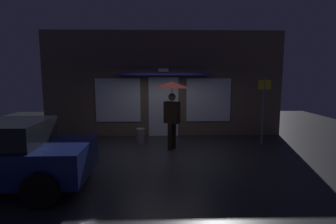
{
  "coord_description": "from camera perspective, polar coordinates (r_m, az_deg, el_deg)",
  "views": [
    {
      "loc": [
        -0.09,
        -7.62,
        2.26
      ],
      "look_at": [
        0.12,
        0.33,
        1.16
      ],
      "focal_mm": 28.37,
      "sensor_mm": 36.0,
      "label": 1
    }
  ],
  "objects": [
    {
      "name": "building_facade",
      "position": [
        9.96,
        -1.0,
        5.96
      ],
      "size": [
        8.85,
        1.0,
        3.88
      ],
      "color": "brown",
      "rests_on": "ground"
    },
    {
      "name": "ground_plane",
      "position": [
        7.95,
        -0.8,
        -8.63
      ],
      "size": [
        18.0,
        18.0,
        0.0
      ],
      "primitive_type": "plane",
      "color": "#26262B"
    },
    {
      "name": "sidewalk_bollard",
      "position": [
        8.91,
        -5.95,
        -5.17
      ],
      "size": [
        0.29,
        0.29,
        0.51
      ],
      "primitive_type": "cylinder",
      "color": "slate",
      "rests_on": "ground"
    },
    {
      "name": "person_with_umbrella",
      "position": [
        7.99,
        0.85,
        3.13
      ],
      "size": [
        1.08,
        1.08,
        2.07
      ],
      "rotation": [
        0.0,
        0.0,
        2.52
      ],
      "color": "black",
      "rests_on": "ground"
    },
    {
      "name": "street_sign_post",
      "position": [
        9.13,
        19.82,
        1.15
      ],
      "size": [
        0.4,
        0.07,
        2.21
      ],
      "color": "#595B60",
      "rests_on": "ground"
    }
  ]
}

